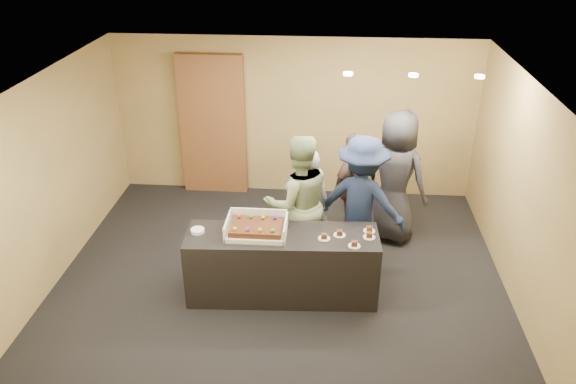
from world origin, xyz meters
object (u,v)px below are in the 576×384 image
object	(u,v)px
cake_box	(257,229)
serving_counter	(282,265)
person_dark_suit	(396,177)
sheet_cake	(256,227)
person_brown_extra	(354,186)
person_navy_man	(361,202)
person_server_grey	(307,204)
plate_stack	(198,231)
storage_cabinet	(213,125)
person_sage_man	(298,203)

from	to	relation	value
cake_box	serving_counter	bearing A→B (deg)	-4.94
cake_box	person_dark_suit	size ratio (longest dim) A/B	0.37
sheet_cake	serving_counter	bearing A→B (deg)	-0.00
serving_counter	person_dark_suit	xyz separation A→B (m)	(1.52, 1.57, 0.55)
person_brown_extra	person_navy_man	bearing A→B (deg)	46.41
person_navy_man	person_server_grey	bearing A→B (deg)	13.62
cake_box	person_server_grey	bearing A→B (deg)	56.64
serving_counter	cake_box	world-z (taller)	cake_box
plate_stack	person_server_grey	distance (m)	1.61
serving_counter	plate_stack	distance (m)	1.16
person_server_grey	person_navy_man	world-z (taller)	person_navy_man
person_brown_extra	storage_cabinet	bearing A→B (deg)	-79.34
storage_cabinet	cake_box	distance (m)	3.10
serving_counter	storage_cabinet	world-z (taller)	storage_cabinet
plate_stack	person_dark_suit	bearing A→B (deg)	31.57
person_sage_man	person_navy_man	world-z (taller)	person_sage_man
plate_stack	person_dark_suit	distance (m)	3.03
serving_counter	person_navy_man	bearing A→B (deg)	37.62
person_navy_man	person_dark_suit	size ratio (longest dim) A/B	0.94
storage_cabinet	cake_box	world-z (taller)	storage_cabinet
person_dark_suit	sheet_cake	bearing A→B (deg)	76.07
person_server_grey	person_brown_extra	world-z (taller)	person_server_grey
person_brown_extra	sheet_cake	bearing A→B (deg)	1.81
person_sage_man	person_brown_extra	size ratio (longest dim) A/B	1.16
cake_box	sheet_cake	bearing A→B (deg)	-91.00
plate_stack	person_brown_extra	distance (m)	2.54
plate_stack	cake_box	bearing A→B (deg)	3.24
plate_stack	person_brown_extra	xyz separation A→B (m)	(1.98, 1.59, -0.09)
plate_stack	person_sage_man	size ratio (longest dim) A/B	0.09
sheet_cake	person_brown_extra	xyz separation A→B (m)	(1.24, 1.57, -0.17)
person_server_grey	person_brown_extra	xyz separation A→B (m)	(0.66, 0.66, -0.01)
storage_cabinet	person_navy_man	world-z (taller)	storage_cabinet
storage_cabinet	person_dark_suit	size ratio (longest dim) A/B	1.21
person_navy_man	storage_cabinet	bearing A→B (deg)	-22.40
serving_counter	person_server_grey	world-z (taller)	person_server_grey
person_sage_man	person_dark_suit	size ratio (longest dim) A/B	0.96
cake_box	person_sage_man	distance (m)	0.84
serving_counter	person_dark_suit	size ratio (longest dim) A/B	1.20
cake_box	person_dark_suit	bearing A→B (deg)	39.98
person_brown_extra	person_dark_suit	world-z (taller)	person_dark_suit
person_server_grey	person_navy_man	size ratio (longest dim) A/B	0.90
storage_cabinet	plate_stack	distance (m)	2.96
serving_counter	person_sage_man	size ratio (longest dim) A/B	1.24
sheet_cake	person_brown_extra	world-z (taller)	person_brown_extra
person_sage_man	person_brown_extra	world-z (taller)	person_sage_man
storage_cabinet	person_navy_man	xyz separation A→B (m)	(2.44, -2.04, -0.26)
cake_box	person_brown_extra	world-z (taller)	person_brown_extra
storage_cabinet	plate_stack	bearing A→B (deg)	-82.65
person_server_grey	person_dark_suit	distance (m)	1.43
storage_cabinet	person_navy_man	size ratio (longest dim) A/B	1.28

